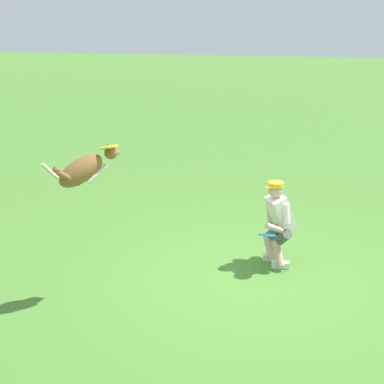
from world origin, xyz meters
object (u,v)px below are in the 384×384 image
dog (84,169)px  frisbee_flying (109,147)px  frisbee_held (267,235)px  person (278,221)px

dog → frisbee_flying: frisbee_flying is taller
frisbee_held → frisbee_flying: bearing=25.9°
frisbee_flying → frisbee_held: size_ratio=0.94×
frisbee_held → person: bearing=-112.1°
person → dog: (2.40, 1.46, 1.10)m
dog → frisbee_flying: bearing=-11.1°
person → dog: 3.02m
dog → frisbee_held: 2.78m
person → frisbee_held: 0.40m
person → frisbee_held: person is taller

